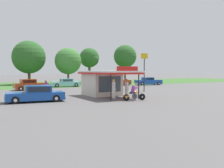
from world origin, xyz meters
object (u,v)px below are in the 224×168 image
Objects in this scene: gas_pump_offside at (127,89)px; parked_car_back_row_left at (30,85)px; gas_pump_nearside at (114,90)px; bystander_standing_back_lot at (46,86)px; parked_car_second_row_spare at (118,82)px; parked_car_back_row_far_left at (148,81)px; roadside_pole_sign at (144,66)px; parked_car_back_row_far_right at (66,83)px; bystander_admiring_sedan at (113,82)px; featured_classic_sedan at (36,94)px; motorcycle_with_rider at (134,94)px; bystander_chatting_near_pumps at (108,86)px.

gas_pump_offside reaches higher than parked_car_back_row_left.
gas_pump_nearside is 10.46m from bystander_standing_back_lot.
parked_car_back_row_far_left is at bearing -15.21° from parked_car_second_row_spare.
parked_car_second_row_spare is at bearing 72.40° from roadside_pole_sign.
parked_car_back_row_far_right is 8.46m from bystander_admiring_sedan.
bystander_admiring_sedan is at bearing -131.27° from parked_car_second_row_spare.
bystander_admiring_sedan is at bearing -164.34° from parked_car_back_row_far_left.
gas_pump_nearside is 0.41× the size of parked_car_second_row_spare.
gas_pump_nearside reaches higher than parked_car_back_row_far_left.
featured_classic_sedan is 1.12× the size of parked_car_back_row_left.
motorcycle_with_rider is at bearing -114.10° from bystander_admiring_sedan.
gas_pump_nearside is 0.35× the size of parked_car_back_row_far_left.
roadside_pole_sign reaches higher than parked_car_back_row_far_left.
gas_pump_offside is at bearing -92.11° from parked_car_back_row_far_right.
parked_car_back_row_far_left is 10.18m from bystander_admiring_sedan.
gas_pump_nearside is at bearing -146.42° from roadside_pole_sign.
bystander_admiring_sedan is (6.04, -5.92, 0.19)m from parked_car_back_row_far_right.
bystander_standing_back_lot is at bearing -159.44° from bystander_admiring_sedan.
bystander_admiring_sedan reaches higher than motorcycle_with_rider.
gas_pump_nearside is at bearing 180.00° from gas_pump_offside.
bystander_admiring_sedan is (7.28, 16.27, 0.20)m from motorcycle_with_rider.
bystander_admiring_sedan is at bearing -44.44° from parked_car_back_row_far_right.
motorcycle_with_rider is 1.43× the size of bystander_admiring_sedan.
motorcycle_with_rider is at bearing -118.30° from parked_car_second_row_spare.
parked_car_back_row_far_left is 1.16× the size of parked_car_second_row_spare.
roadside_pole_sign is at bearing -69.39° from parked_car_back_row_far_right.
parked_car_back_row_far_left is 22.82m from parked_car_back_row_left.
parked_car_back_row_far_right is 3.25× the size of bystander_admiring_sedan.
parked_car_back_row_left reaches higher than parked_car_back_row_far_left.
parked_car_back_row_far_left is at bearing 48.07° from motorcycle_with_rider.
bystander_standing_back_lot is at bearing 120.59° from gas_pump_offside.
parked_car_back_row_far_left reaches higher than parked_car_back_row_far_right.
roadside_pole_sign is (7.93, 5.26, 2.56)m from gas_pump_nearside.
parked_car_back_row_left is at bearing 106.24° from gas_pump_nearside.
roadside_pole_sign reaches higher than bystander_admiring_sedan.
roadside_pole_sign is (5.62, -14.95, 2.83)m from parked_car_back_row_far_right.
gas_pump_offside is 0.36× the size of featured_classic_sedan.
parked_car_second_row_spare is at bearing 164.79° from parked_car_back_row_far_left.
gas_pump_nearside is at bearing -123.13° from parked_car_second_row_spare.
bystander_standing_back_lot reaches higher than parked_car_back_row_left.
featured_classic_sedan is at bearing -149.12° from parked_car_back_row_far_left.
featured_classic_sedan is 1.11× the size of parked_car_second_row_spare.
bystander_chatting_near_pumps reaches higher than parked_car_second_row_spare.
bystander_standing_back_lot is at bearing 114.12° from motorcycle_with_rider.
bystander_chatting_near_pumps is (10.93, 5.78, 0.16)m from featured_classic_sedan.
motorcycle_with_rider is at bearing -105.40° from bystander_chatting_near_pumps.
featured_classic_sedan is 25.65m from parked_car_second_row_spare.
bystander_chatting_near_pumps is (3.72, 7.65, -0.08)m from gas_pump_nearside.
parked_car_back_row_left is 3.03× the size of bystander_chatting_near_pumps.
parked_car_back_row_far_left is at bearing 43.20° from gas_pump_nearside.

